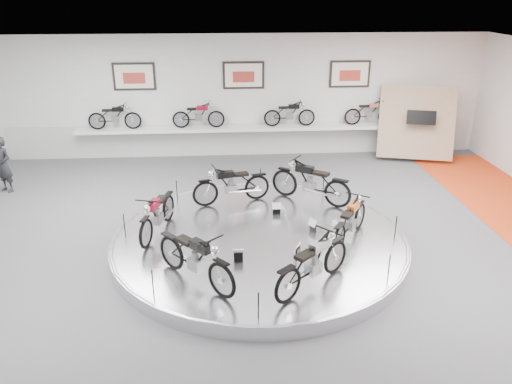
{
  "coord_description": "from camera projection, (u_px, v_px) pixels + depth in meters",
  "views": [
    {
      "loc": [
        -0.77,
        -9.4,
        5.33
      ],
      "look_at": [
        -0.05,
        0.6,
        1.21
      ],
      "focal_mm": 35.0,
      "sensor_mm": 36.0,
      "label": 1
    }
  ],
  "objects": [
    {
      "name": "shelf_bike_c",
      "position": [
        290.0,
        115.0,
        16.49
      ],
      "size": [
        1.22,
        0.43,
        0.73
      ],
      "primitive_type": null,
      "color": "black",
      "rests_on": "shelf"
    },
    {
      "name": "bike_b",
      "position": [
        231.0,
        184.0,
        12.4
      ],
      "size": [
        1.79,
        1.01,
        0.99
      ],
      "primitive_type": null,
      "rotation": [
        0.0,
        0.0,
        3.4
      ],
      "color": "black",
      "rests_on": "display_platform"
    },
    {
      "name": "platform_rim",
      "position": [
        259.0,
        237.0,
        10.92
      ],
      "size": [
        6.4,
        6.4,
        0.1
      ],
      "primitive_type": "torus",
      "color": "#B2B2BA",
      "rests_on": "display_platform"
    },
    {
      "name": "visitor",
      "position": [
        3.0,
        165.0,
        13.81
      ],
      "size": [
        0.68,
        0.61,
        1.56
      ],
      "primitive_type": "imported",
      "rotation": [
        0.0,
        0.0,
        -0.51
      ],
      "color": "black",
      "rests_on": "floor"
    },
    {
      "name": "shelf_bike_a",
      "position": [
        115.0,
        118.0,
        16.11
      ],
      "size": [
        1.22,
        0.43,
        0.73
      ],
      "primitive_type": null,
      "color": "black",
      "rests_on": "shelf"
    },
    {
      "name": "poster_center",
      "position": [
        244.0,
        75.0,
        16.14
      ],
      "size": [
        1.35,
        0.06,
        0.88
      ],
      "primitive_type": "cube",
      "color": "white",
      "rests_on": "wall_back"
    },
    {
      "name": "dado_band",
      "position": [
        244.0,
        139.0,
        16.98
      ],
      "size": [
        15.68,
        0.04,
        1.1
      ],
      "primitive_type": "cube",
      "color": "#BCBCBA",
      "rests_on": "floor"
    },
    {
      "name": "bike_c",
      "position": [
        157.0,
        213.0,
        10.83
      ],
      "size": [
        0.99,
        1.74,
        0.97
      ],
      "primitive_type": null,
      "rotation": [
        0.0,
        0.0,
        4.45
      ],
      "color": "maroon",
      "rests_on": "display_platform"
    },
    {
      "name": "display_platform",
      "position": [
        259.0,
        242.0,
        10.97
      ],
      "size": [
        6.4,
        6.4,
        0.3
      ],
      "primitive_type": "cylinder",
      "color": "silver",
      "rests_on": "floor"
    },
    {
      "name": "wall_back",
      "position": [
        244.0,
        97.0,
        16.45
      ],
      "size": [
        16.0,
        0.0,
        16.0
      ],
      "primitive_type": "plane",
      "rotation": [
        1.57,
        0.0,
        0.0
      ],
      "color": "silver",
      "rests_on": "floor"
    },
    {
      "name": "bike_e",
      "position": [
        313.0,
        262.0,
        8.86
      ],
      "size": [
        1.68,
        1.59,
        1.01
      ],
      "primitive_type": null,
      "rotation": [
        0.0,
        0.0,
        7.01
      ],
      "color": "#AFAEB4",
      "rests_on": "display_platform"
    },
    {
      "name": "bike_d",
      "position": [
        195.0,
        257.0,
        9.0
      ],
      "size": [
        1.65,
        1.72,
        1.04
      ],
      "primitive_type": null,
      "rotation": [
        0.0,
        0.0,
        5.45
      ],
      "color": "black",
      "rests_on": "display_platform"
    },
    {
      "name": "floor",
      "position": [
        260.0,
        254.0,
        10.75
      ],
      "size": [
        16.0,
        16.0,
        0.0
      ],
      "primitive_type": "plane",
      "color": "#515153",
      "rests_on": "ground"
    },
    {
      "name": "shelf",
      "position": [
        244.0,
        128.0,
        16.55
      ],
      "size": [
        11.0,
        0.55,
        0.1
      ],
      "primitive_type": "cube",
      "color": "silver",
      "rests_on": "wall_back"
    },
    {
      "name": "poster_right",
      "position": [
        350.0,
        74.0,
        16.38
      ],
      "size": [
        1.35,
        0.06,
        0.88
      ],
      "primitive_type": "cube",
      "color": "white",
      "rests_on": "wall_back"
    },
    {
      "name": "display_panel",
      "position": [
        416.0,
        122.0,
        16.27
      ],
      "size": [
        2.56,
        1.52,
        2.3
      ],
      "primitive_type": "cube",
      "rotation": [
        -0.35,
        0.0,
        -0.26
      ],
      "color": "tan",
      "rests_on": "floor"
    },
    {
      "name": "shelf_bike_d",
      "position": [
        370.0,
        114.0,
        16.67
      ],
      "size": [
        1.22,
        0.43,
        0.73
      ],
      "primitive_type": null,
      "color": "#AFAEB4",
      "rests_on": "shelf"
    },
    {
      "name": "poster_left",
      "position": [
        134.0,
        77.0,
        15.91
      ],
      "size": [
        1.35,
        0.06,
        0.88
      ],
      "primitive_type": "cube",
      "color": "white",
      "rests_on": "wall_back"
    },
    {
      "name": "bike_f",
      "position": [
        350.0,
        220.0,
        10.57
      ],
      "size": [
        1.34,
        1.61,
        0.92
      ],
      "primitive_type": null,
      "rotation": [
        0.0,
        0.0,
        7.26
      ],
      "color": "#AD5216",
      "rests_on": "display_platform"
    },
    {
      "name": "bike_a",
      "position": [
        311.0,
        181.0,
        12.46
      ],
      "size": [
        1.88,
        1.59,
        1.08
      ],
      "primitive_type": null,
      "rotation": [
        0.0,
        0.0,
        2.53
      ],
      "color": "black",
      "rests_on": "display_platform"
    },
    {
      "name": "shelf_bike_b",
      "position": [
        199.0,
        117.0,
        16.29
      ],
      "size": [
        1.22,
        0.43,
        0.73
      ],
      "primitive_type": null,
      "color": "maroon",
      "rests_on": "shelf"
    },
    {
      "name": "ceiling",
      "position": [
        261.0,
        65.0,
        9.23
      ],
      "size": [
        16.0,
        16.0,
        0.0
      ],
      "primitive_type": "plane",
      "rotation": [
        3.14,
        0.0,
        0.0
      ],
      "color": "white",
      "rests_on": "wall_back"
    }
  ]
}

